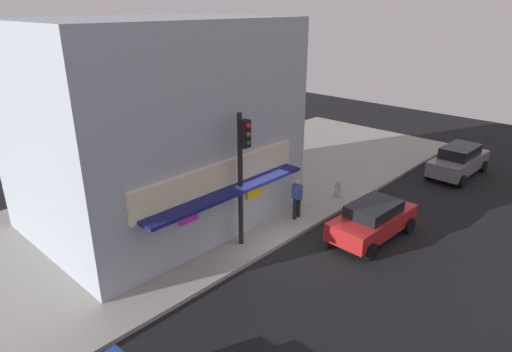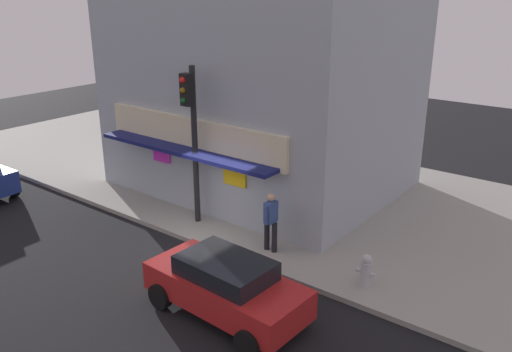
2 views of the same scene
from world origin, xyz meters
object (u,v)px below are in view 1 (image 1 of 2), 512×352
(fire_hydrant, at_px, (338,188))
(potted_plant_by_window, at_px, (189,235))
(pedestrian, at_px, (297,197))
(traffic_light, at_px, (242,164))
(potted_plant_by_doorway, at_px, (216,215))
(trash_can, at_px, (283,195))
(parked_car_red, at_px, (373,220))
(parked_car_grey, at_px, (459,160))

(fire_hydrant, bearing_deg, potted_plant_by_window, 168.74)
(fire_hydrant, bearing_deg, pedestrian, 179.24)
(traffic_light, xyz_separation_m, potted_plant_by_doorway, (0.16, 1.65, -2.60))
(potted_plant_by_doorway, height_order, potted_plant_by_window, potted_plant_by_doorway)
(trash_can, distance_m, potted_plant_by_window, 5.26)
(pedestrian, height_order, potted_plant_by_doorway, pedestrian)
(parked_car_red, bearing_deg, trash_can, 91.97)
(pedestrian, height_order, potted_plant_by_window, pedestrian)
(potted_plant_by_doorway, xyz_separation_m, potted_plant_by_window, (-1.61, -0.30, -0.14))
(fire_hydrant, xyz_separation_m, potted_plant_by_window, (-7.51, 1.50, 0.04))
(pedestrian, relative_size, parked_car_grey, 0.40)
(potted_plant_by_doorway, relative_size, parked_car_grey, 0.24)
(pedestrian, distance_m, potted_plant_by_window, 4.76)
(parked_car_red, bearing_deg, fire_hydrant, 54.60)
(potted_plant_by_window, distance_m, parked_car_red, 7.01)
(fire_hydrant, xyz_separation_m, parked_car_red, (-2.10, -2.96, 0.21))
(parked_car_grey, bearing_deg, fire_hydrant, 157.56)
(trash_can, xyz_separation_m, parked_car_red, (0.15, -4.36, 0.25))
(potted_plant_by_doorway, xyz_separation_m, parked_car_grey, (12.90, -4.68, 0.10))
(traffic_light, distance_m, trash_can, 4.90)
(parked_car_red, bearing_deg, pedestrian, 106.79)
(traffic_light, relative_size, trash_can, 6.60)
(trash_can, relative_size, potted_plant_by_doorway, 0.72)
(traffic_light, relative_size, parked_car_red, 1.23)
(pedestrian, height_order, parked_car_red, pedestrian)
(potted_plant_by_doorway, bearing_deg, parked_car_red, -51.31)
(pedestrian, relative_size, potted_plant_by_doorway, 1.66)
(traffic_light, bearing_deg, fire_hydrant, -1.36)
(pedestrian, relative_size, parked_car_red, 0.43)
(traffic_light, height_order, potted_plant_by_window, traffic_light)
(trash_can, relative_size, parked_car_grey, 0.17)
(parked_car_grey, bearing_deg, potted_plant_by_doorway, 160.05)
(parked_car_grey, bearing_deg, trash_can, 155.09)
(fire_hydrant, height_order, potted_plant_by_doorway, potted_plant_by_doorway)
(trash_can, distance_m, potted_plant_by_doorway, 3.68)
(fire_hydrant, bearing_deg, traffic_light, 178.64)
(traffic_light, xyz_separation_m, parked_car_red, (3.96, -3.10, -2.57))
(potted_plant_by_window, height_order, parked_car_grey, parked_car_grey)
(trash_can, height_order, potted_plant_by_window, potted_plant_by_window)
(potted_plant_by_window, bearing_deg, parked_car_grey, -16.82)
(fire_hydrant, xyz_separation_m, trash_can, (-2.25, 1.40, -0.03))
(fire_hydrant, xyz_separation_m, pedestrian, (-3.00, 0.04, 0.55))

